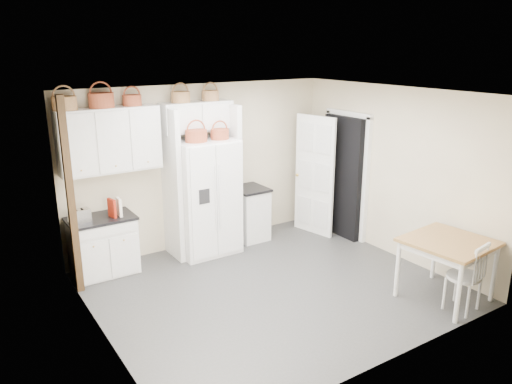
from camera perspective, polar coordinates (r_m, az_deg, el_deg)
floor at (r=6.91m, az=1.84°, el=-10.87°), size 4.50×4.50×0.00m
ceiling at (r=6.16m, az=2.07°, el=11.15°), size 4.50×4.50×0.00m
wall_back at (r=8.07m, az=-6.22°, el=2.99°), size 4.50×0.00×4.50m
wall_left at (r=5.51m, az=-17.67°, el=-4.21°), size 0.00×4.00×4.00m
wall_right at (r=7.88m, az=15.49°, el=2.14°), size 0.00×4.00×4.00m
refrigerator at (r=7.79m, az=-5.85°, el=-0.56°), size 0.93×0.75×1.80m
base_cab_left at (r=7.48m, az=-17.05°, el=-5.99°), size 0.88×0.55×0.81m
base_cab_right at (r=8.41m, az=-0.72°, el=-2.56°), size 0.49×0.58×0.86m
dining_table at (r=6.91m, az=20.85°, el=-8.28°), size 1.06×1.06×0.81m
windsor_chair at (r=6.70m, az=22.66°, el=-8.89°), size 0.50×0.47×0.89m
counter_left at (r=7.33m, az=-17.33°, el=-2.92°), size 0.91×0.59×0.04m
counter_right at (r=8.27m, az=-0.73°, el=0.37°), size 0.52×0.62×0.04m
toaster at (r=7.16m, az=-19.52°, el=-2.63°), size 0.28×0.18×0.19m
cookbook_red at (r=7.25m, az=-16.14°, el=-1.78°), size 0.07×0.18×0.26m
cookbook_cream at (r=7.28m, az=-15.37°, el=-1.67°), size 0.05×0.17×0.26m
basket_upper_a at (r=7.04m, az=-21.04°, el=9.44°), size 0.32×0.32×0.18m
basket_upper_b at (r=7.16m, az=-17.26°, el=9.97°), size 0.34×0.34×0.20m
basket_upper_c at (r=7.29m, az=-13.97°, el=10.14°), size 0.26×0.26×0.15m
basket_bridge_a at (r=7.57m, az=-8.61°, el=10.68°), size 0.28×0.28×0.16m
basket_bridge_b at (r=7.79m, az=-5.23°, el=10.93°), size 0.27×0.27×0.15m
basket_fridge_a at (r=7.40m, az=-6.85°, el=6.39°), size 0.33×0.33×0.18m
basket_fridge_b at (r=7.58m, az=-4.16°, el=6.61°), size 0.29×0.29×0.15m
upper_cabinet at (r=7.25m, az=-16.40°, el=5.72°), size 1.40×0.34×0.90m
bridge_cabinet at (r=7.71m, az=-6.83°, el=8.57°), size 1.12×0.34×0.45m
fridge_panel_left at (r=7.58m, az=-9.59°, el=0.78°), size 0.08×0.60×2.30m
fridge_panel_right at (r=8.02m, az=-2.92°, el=1.87°), size 0.08×0.60×2.30m
trim_post at (r=6.77m, az=-20.43°, el=-0.64°), size 0.09×0.09×2.60m
doorway_void at (r=8.56m, az=9.98°, el=1.70°), size 0.18×0.85×2.05m
door_slab at (r=8.57m, az=6.69°, el=1.86°), size 0.21×0.79×2.05m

